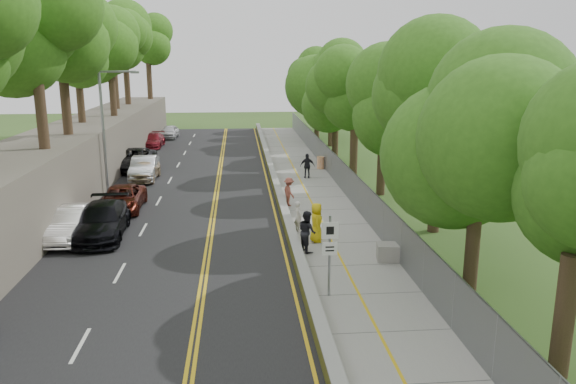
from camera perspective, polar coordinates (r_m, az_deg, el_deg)
The scene contains 25 objects.
ground at distance 24.00m, azimuth 0.51°, elevation -7.75°, with size 140.00×140.00×0.00m, color #33511E.
road at distance 38.39m, azimuth -9.74°, elevation 0.25°, with size 11.20×66.00×0.04m, color black.
sidewalk at distance 38.55m, azimuth 2.11°, elevation 0.50°, with size 4.20×66.00×0.05m, color gray.
jersey_barrier at distance 38.28m, azimuth -1.30°, elevation 0.83°, with size 0.42×66.00×0.60m, color gold.
rock_embankment at distance 39.51m, azimuth -21.66°, elevation 2.79°, with size 5.00×66.00×4.00m, color #595147.
chainlink_fence at distance 38.66m, azimuth 5.22°, elevation 1.97°, with size 0.04×66.00×2.00m, color slate.
trees_embankment at distance 38.84m, azimuth -22.05°, elevation 15.23°, with size 6.40×66.00×13.00m, color #41831F, non-canonical shape.
trees_fenceside at distance 38.42m, azimuth 8.92°, elevation 10.82°, with size 7.00×66.00×14.00m, color #3E7C20, non-canonical shape.
streetlight at distance 37.41m, azimuth -17.95°, elevation 6.63°, with size 2.52×0.22×8.00m.
signpost at distance 20.65m, azimuth 4.25°, elevation -5.58°, with size 0.62×0.09×3.10m.
construction_barrel at distance 44.83m, azimuth 3.33°, elevation 3.00°, with size 0.59×0.59×0.97m, color #D55400.
concrete_block at distance 25.05m, azimuth 10.30°, elevation -6.03°, with size 1.11×0.83×0.74m, color gray.
car_1 at distance 29.37m, azimuth -21.54°, elevation -2.98°, with size 1.69×4.86×1.60m, color white.
car_2 at distance 33.85m, azimuth -16.53°, elevation -0.67°, with size 2.30×5.00×1.39m, color #581C12.
car_3 at distance 29.18m, azimuth -18.39°, elevation -2.79°, with size 2.29×5.63×1.63m, color black.
car_4 at distance 41.87m, azimuth -14.36°, elevation 2.22°, with size 1.81×4.49×1.53m, color tan.
car_5 at distance 42.24m, azimuth -14.39°, elevation 2.38°, with size 1.73×4.95×1.63m, color silver.
car_6 at distance 46.09m, azimuth -15.40°, elevation 3.23°, with size 2.70×5.85×1.63m, color black.
car_7 at distance 57.13m, azimuth -13.55°, elevation 5.12°, with size 1.91×4.71×1.37m, color maroon.
car_8 at distance 63.20m, azimuth -11.94°, elevation 6.00°, with size 1.67×4.15×1.41m, color silver.
painter_0 at distance 26.95m, azimuth 2.90°, elevation -3.11°, with size 0.93×0.61×1.91m, color yellow.
painter_1 at distance 28.55m, azimuth 1.03°, elevation -2.48°, with size 0.57×0.38×1.57m, color silver.
painter_2 at distance 25.57m, azimuth 1.95°, elevation -4.01°, with size 0.93×0.72×1.91m, color black.
painter_3 at distance 33.44m, azimuth 0.10°, elevation 0.03°, with size 1.10×0.63×1.71m, color #96493B.
person_far at distance 41.14m, azimuth 1.98°, elevation 2.67°, with size 1.07×0.45×1.82m, color black.
Camera 1 is at (-2.19, -22.26, 8.71)m, focal length 35.00 mm.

